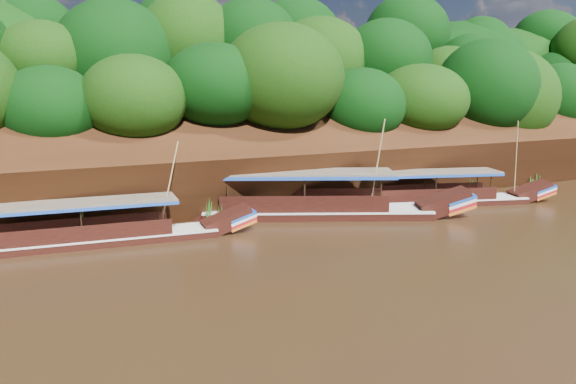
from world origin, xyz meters
The scene contains 6 objects.
ground centered at (0.00, 0.00, 0.00)m, with size 160.00×160.00×0.00m, color black.
riverbank centered at (-0.01, 22.73, 1.89)m, with size 120.00×30.06×19.40m.
boat_0 centered at (10.19, 7.12, 0.50)m, with size 13.62×5.63×5.90m.
boat_1 centered at (1.27, 7.34, 0.62)m, with size 15.43×8.61×6.38m.
boat_2 centered at (-11.30, 7.35, 0.49)m, with size 13.97×3.15×5.36m.
reeds centered at (-2.29, 9.65, 0.87)m, with size 50.48×2.71×1.98m.
Camera 1 is at (-15.26, -20.81, 7.80)m, focal length 35.00 mm.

